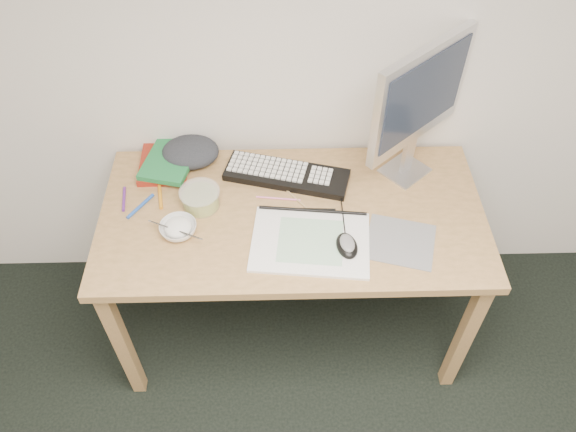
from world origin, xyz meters
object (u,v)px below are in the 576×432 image
sketchpad (310,242)px  keyboard (287,175)px  monitor (420,99)px  rice_bowl (178,229)px  desk (292,228)px

sketchpad → keyboard: bearing=109.1°
keyboard → monitor: bearing=18.2°
monitor → rice_bowl: monitor is taller
sketchpad → monitor: (0.39, 0.35, 0.34)m
desk → monitor: bearing=25.3°
sketchpad → monitor: monitor is taller
sketchpad → monitor: 0.62m
desk → monitor: monitor is taller
desk → rice_bowl: 0.42m
sketchpad → rice_bowl: 0.46m
desk → keyboard: keyboard is taller
monitor → sketchpad: bearing=-178.9°
sketchpad → monitor: bearing=48.7°
rice_bowl → desk: bearing=11.8°
sketchpad → rice_bowl: rice_bowl is taller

